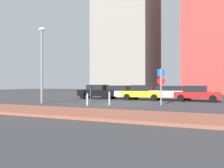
{
  "coord_description": "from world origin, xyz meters",
  "views": [
    {
      "loc": [
        8.25,
        -17.82,
        1.55
      ],
      "look_at": [
        -1.0,
        1.82,
        1.62
      ],
      "focal_mm": 39.71,
      "sensor_mm": 36.0,
      "label": 1
    }
  ],
  "objects_px": {
    "parked_car_red": "(197,93)",
    "street_lamp": "(42,58)",
    "parked_car_silver": "(171,93)",
    "parked_car_black": "(98,92)",
    "parked_car_white": "(120,92)",
    "parking_sign_post": "(161,82)",
    "traffic_bollard_mid": "(87,100)",
    "parked_car_yellow": "(142,92)",
    "parking_meter": "(90,91)",
    "traffic_bollard_near": "(109,98)"
  },
  "relations": [
    {
      "from": "parking_sign_post",
      "to": "parked_car_white",
      "type": "bearing_deg",
      "value": 134.57
    },
    {
      "from": "parked_car_red",
      "to": "parking_meter",
      "type": "height_order",
      "value": "parked_car_red"
    },
    {
      "from": "parked_car_black",
      "to": "parked_car_red",
      "type": "xyz_separation_m",
      "value": [
        10.49,
        -0.11,
        -0.03
      ]
    },
    {
      "from": "traffic_bollard_mid",
      "to": "parked_car_yellow",
      "type": "bearing_deg",
      "value": 79.53
    },
    {
      "from": "street_lamp",
      "to": "traffic_bollard_near",
      "type": "xyz_separation_m",
      "value": [
        5.97,
        0.69,
        -3.28
      ]
    },
    {
      "from": "street_lamp",
      "to": "traffic_bollard_mid",
      "type": "bearing_deg",
      "value": -5.07
    },
    {
      "from": "parking_sign_post",
      "to": "parked_car_yellow",
      "type": "bearing_deg",
      "value": 120.48
    },
    {
      "from": "street_lamp",
      "to": "parking_sign_post",
      "type": "bearing_deg",
      "value": 12.73
    },
    {
      "from": "parked_car_white",
      "to": "parked_car_red",
      "type": "distance_m",
      "value": 7.9
    },
    {
      "from": "parked_car_black",
      "to": "street_lamp",
      "type": "height_order",
      "value": "street_lamp"
    },
    {
      "from": "parked_car_yellow",
      "to": "street_lamp",
      "type": "xyz_separation_m",
      "value": [
        -6.22,
        -7.87,
        3.02
      ]
    },
    {
      "from": "parked_car_white",
      "to": "parked_car_yellow",
      "type": "relative_size",
      "value": 1.06
    },
    {
      "from": "parked_car_red",
      "to": "street_lamp",
      "type": "xyz_separation_m",
      "value": [
        -11.5,
        -7.93,
        3.03
      ]
    },
    {
      "from": "parked_car_white",
      "to": "parked_car_silver",
      "type": "relative_size",
      "value": 0.95
    },
    {
      "from": "parked_car_red",
      "to": "street_lamp",
      "type": "bearing_deg",
      "value": -145.4
    },
    {
      "from": "parked_car_red",
      "to": "parked_car_yellow",
      "type": "bearing_deg",
      "value": -179.36
    },
    {
      "from": "parked_car_white",
      "to": "parked_car_yellow",
      "type": "bearing_deg",
      "value": -7.82
    },
    {
      "from": "parking_sign_post",
      "to": "parked_car_red",
      "type": "bearing_deg",
      "value": 71.63
    },
    {
      "from": "parked_car_red",
      "to": "parked_car_silver",
      "type": "bearing_deg",
      "value": 172.47
    },
    {
      "from": "street_lamp",
      "to": "traffic_bollard_near",
      "type": "distance_m",
      "value": 6.85
    },
    {
      "from": "parking_sign_post",
      "to": "traffic_bollard_near",
      "type": "height_order",
      "value": "parking_sign_post"
    },
    {
      "from": "parked_car_silver",
      "to": "parking_meter",
      "type": "bearing_deg",
      "value": -152.11
    },
    {
      "from": "parked_car_silver",
      "to": "street_lamp",
      "type": "relative_size",
      "value": 0.73
    },
    {
      "from": "parked_car_white",
      "to": "traffic_bollard_near",
      "type": "height_order",
      "value": "parked_car_white"
    },
    {
      "from": "parked_car_red",
      "to": "parked_car_white",
      "type": "bearing_deg",
      "value": 177.82
    },
    {
      "from": "street_lamp",
      "to": "traffic_bollard_mid",
      "type": "relative_size",
      "value": 7.15
    },
    {
      "from": "parked_car_black",
      "to": "street_lamp",
      "type": "bearing_deg",
      "value": -97.18
    },
    {
      "from": "traffic_bollard_near",
      "to": "parked_car_red",
      "type": "bearing_deg",
      "value": 52.67
    },
    {
      "from": "parked_car_yellow",
      "to": "parking_meter",
      "type": "xyz_separation_m",
      "value": [
        -4.16,
        -3.32,
        0.16
      ]
    },
    {
      "from": "parked_car_white",
      "to": "parking_sign_post",
      "type": "distance_m",
      "value": 8.57
    },
    {
      "from": "parked_car_yellow",
      "to": "street_lamp",
      "type": "height_order",
      "value": "street_lamp"
    },
    {
      "from": "parked_car_silver",
      "to": "parked_car_black",
      "type": "bearing_deg",
      "value": -178.46
    },
    {
      "from": "parked_car_silver",
      "to": "traffic_bollard_mid",
      "type": "relative_size",
      "value": 5.24
    },
    {
      "from": "parked_car_red",
      "to": "parking_meter",
      "type": "relative_size",
      "value": 2.82
    },
    {
      "from": "parked_car_red",
      "to": "parking_meter",
      "type": "xyz_separation_m",
      "value": [
        -9.44,
        -3.37,
        0.17
      ]
    },
    {
      "from": "street_lamp",
      "to": "traffic_bollard_mid",
      "type": "xyz_separation_m",
      "value": [
        4.69,
        -0.42,
        -3.35
      ]
    },
    {
      "from": "parked_car_silver",
      "to": "traffic_bollard_mid",
      "type": "distance_m",
      "value": 9.71
    },
    {
      "from": "parked_car_yellow",
      "to": "traffic_bollard_mid",
      "type": "relative_size",
      "value": 4.69
    },
    {
      "from": "parked_car_red",
      "to": "traffic_bollard_mid",
      "type": "relative_size",
      "value": 4.54
    },
    {
      "from": "parked_car_yellow",
      "to": "parked_car_red",
      "type": "xyz_separation_m",
      "value": [
        5.28,
        0.06,
        -0.01
      ]
    },
    {
      "from": "parked_car_black",
      "to": "parked_car_red",
      "type": "bearing_deg",
      "value": -0.59
    },
    {
      "from": "traffic_bollard_mid",
      "to": "traffic_bollard_near",
      "type": "bearing_deg",
      "value": 40.68
    },
    {
      "from": "street_lamp",
      "to": "parked_car_red",
      "type": "bearing_deg",
      "value": 34.6
    },
    {
      "from": "parked_car_yellow",
      "to": "traffic_bollard_near",
      "type": "relative_size",
      "value": 4.09
    },
    {
      "from": "parked_car_yellow",
      "to": "parking_meter",
      "type": "distance_m",
      "value": 5.33
    },
    {
      "from": "parked_car_black",
      "to": "street_lamp",
      "type": "distance_m",
      "value": 8.64
    },
    {
      "from": "parked_car_black",
      "to": "parked_car_silver",
      "type": "height_order",
      "value": "parked_car_black"
    },
    {
      "from": "parked_car_silver",
      "to": "parked_car_yellow",
      "type": "bearing_deg",
      "value": -172.28
    },
    {
      "from": "parking_meter",
      "to": "traffic_bollard_near",
      "type": "height_order",
      "value": "parking_meter"
    },
    {
      "from": "parked_car_black",
      "to": "parked_car_silver",
      "type": "relative_size",
      "value": 0.98
    }
  ]
}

